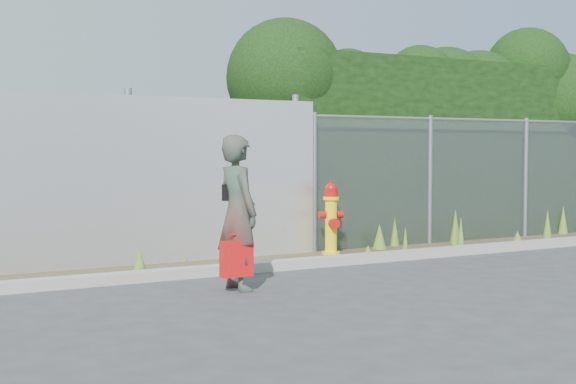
# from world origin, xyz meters

# --- Properties ---
(ground) EXTENTS (80.00, 80.00, 0.00)m
(ground) POSITION_xyz_m (0.00, 0.00, 0.00)
(ground) COLOR #373739
(ground) RESTS_ON ground
(curb) EXTENTS (16.00, 0.22, 0.12)m
(curb) POSITION_xyz_m (0.00, 1.80, 0.06)
(curb) COLOR gray
(curb) RESTS_ON ground
(weed_strip) EXTENTS (16.00, 1.33, 0.54)m
(weed_strip) POSITION_xyz_m (0.26, 2.48, 0.12)
(weed_strip) COLOR #423826
(weed_strip) RESTS_ON ground
(corrugated_fence) EXTENTS (8.50, 0.21, 2.30)m
(corrugated_fence) POSITION_xyz_m (-3.25, 3.01, 1.10)
(corrugated_fence) COLOR #BABCC2
(corrugated_fence) RESTS_ON ground
(chainlink_fence) EXTENTS (6.50, 0.07, 2.05)m
(chainlink_fence) POSITION_xyz_m (4.25, 3.00, 1.03)
(chainlink_fence) COLOR gray
(chainlink_fence) RESTS_ON ground
(hedge) EXTENTS (7.98, 2.30, 3.78)m
(hedge) POSITION_xyz_m (4.50, 4.02, 2.02)
(hedge) COLOR black
(hedge) RESTS_ON ground
(fire_hydrant) EXTENTS (0.36, 0.32, 1.07)m
(fire_hydrant) POSITION_xyz_m (1.11, 2.63, 0.52)
(fire_hydrant) COLOR yellow
(fire_hydrant) RESTS_ON ground
(woman) EXTENTS (0.43, 0.63, 1.67)m
(woman) POSITION_xyz_m (-1.27, 0.78, 0.83)
(woman) COLOR #0F634E
(woman) RESTS_ON ground
(red_tote_bag) EXTENTS (0.34, 0.13, 0.45)m
(red_tote_bag) POSITION_xyz_m (-1.37, 0.61, 0.36)
(red_tote_bag) COLOR red
(black_shoulder_bag) EXTENTS (0.24, 0.10, 0.18)m
(black_shoulder_bag) POSITION_xyz_m (-1.28, 0.89, 1.04)
(black_shoulder_bag) COLOR black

